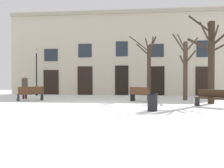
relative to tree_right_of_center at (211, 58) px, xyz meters
The scene contains 11 objects.
ground_plane 6.56m from the tree_right_of_center, 166.14° to the right, with size 32.50×32.50×0.00m, color white.
building_facade 9.43m from the tree_right_of_center, 128.45° to the left, with size 20.31×0.60×7.45m.
tree_right_of_center is the anchor object (origin of this frame).
tree_near_facade 4.39m from the tree_right_of_center, 144.00° to the left, with size 1.85×2.69×4.47m.
tree_foreground 2.66m from the tree_right_of_center, 114.43° to the left, with size 1.90×2.48×4.57m.
streetlamp 14.26m from the tree_right_of_center, 155.88° to the left, with size 0.30×0.30×4.02m.
litter_bin 5.68m from the tree_right_of_center, 131.69° to the right, with size 0.48×0.48×0.80m.
bench_near_lamp 11.52m from the tree_right_of_center, behind, with size 1.60×1.41×0.93m.
bench_by_litter_bin 4.71m from the tree_right_of_center, 167.96° to the left, with size 1.50×1.30×0.93m.
bench_near_center_tree 2.82m from the tree_right_of_center, 100.59° to the right, with size 1.63×1.45×0.91m.
person_near_bench 12.63m from the tree_right_of_center, behind, with size 0.43×0.41×1.76m.
Camera 1 is at (2.00, -14.65, 1.52)m, focal length 42.88 mm.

